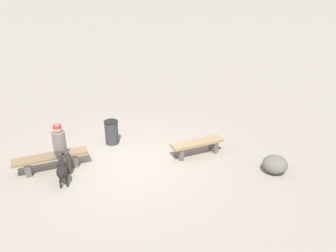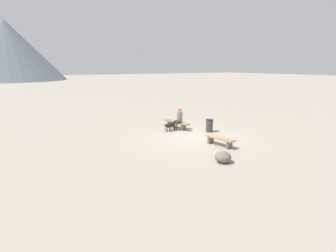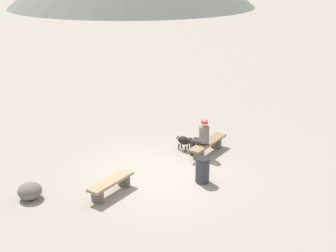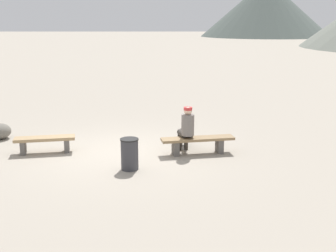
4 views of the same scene
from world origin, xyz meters
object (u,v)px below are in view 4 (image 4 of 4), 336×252
at_px(trash_bin, 130,154).
at_px(boulder, 0,131).
at_px(seated_person, 187,127).
at_px(bench_right, 198,142).
at_px(dog, 184,133).
at_px(bench_left, 45,141).

distance_m(trash_bin, boulder, 4.76).
xyz_separation_m(seated_person, trash_bin, (-1.37, -1.21, -0.34)).
xyz_separation_m(trash_bin, boulder, (-3.96, 2.62, -0.14)).
xyz_separation_m(bench_right, boulder, (-5.62, 1.44, -0.08)).
bearing_deg(seated_person, trash_bin, -154.36).
height_order(bench_right, trash_bin, trash_bin).
bearing_deg(dog, bench_left, -85.83).
height_order(trash_bin, boulder, trash_bin).
bearing_deg(trash_bin, dog, 54.94).
height_order(dog, trash_bin, trash_bin).
bearing_deg(dog, seated_person, -2.21).
height_order(bench_right, dog, dog).
bearing_deg(bench_right, trash_bin, -154.80).
height_order(bench_left, dog, dog).
bearing_deg(boulder, dog, -7.87).
height_order(bench_left, trash_bin, trash_bin).
xyz_separation_m(seated_person, boulder, (-5.33, 1.41, -0.48)).
bearing_deg(bench_right, bench_left, 168.19).
bearing_deg(boulder, seated_person, -14.83).
distance_m(bench_right, dog, 0.78).
bearing_deg(bench_left, bench_right, -11.81).
relative_size(bench_left, seated_person, 1.27).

